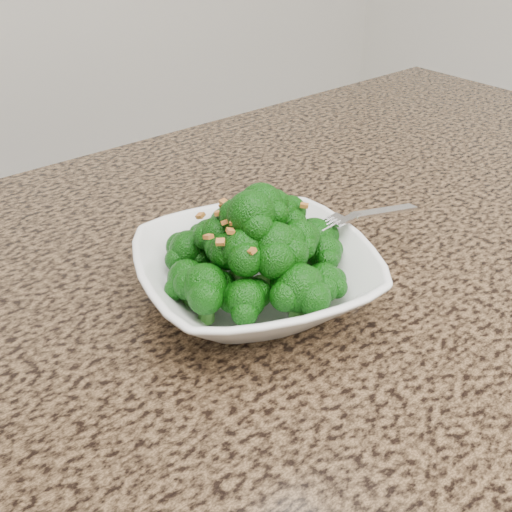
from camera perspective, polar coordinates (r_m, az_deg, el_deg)
granite_counter at (r=0.58m, az=4.05°, el=-8.99°), size 1.64×1.04×0.03m
bowl at (r=0.61m, az=-0.00°, el=-1.82°), size 0.28×0.28×0.05m
broccoli_pile at (r=0.58m, az=-0.00°, el=3.71°), size 0.20×0.20×0.08m
garlic_topping at (r=0.56m, az=0.00°, el=7.54°), size 0.12×0.12×0.01m
fork at (r=0.65m, az=8.65°, el=3.47°), size 0.16×0.03×0.01m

